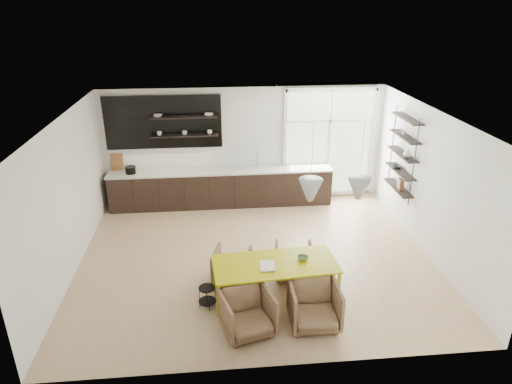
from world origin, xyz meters
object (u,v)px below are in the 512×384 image
armchair_back_right (294,261)px  armchair_front_right (314,305)px  dining_table (275,266)px  armchair_front_left (247,312)px  wire_stool (207,294)px  armchair_back_left (232,265)px

armchair_back_right → armchair_front_right: bearing=99.0°
dining_table → armchair_front_left: bearing=-130.6°
armchair_front_right → wire_stool: size_ratio=2.09×
armchair_back_left → armchair_front_right: armchair_front_right is taller
armchair_front_right → wire_stool: (-1.70, 0.62, -0.12)m
armchair_back_right → wire_stool: size_ratio=1.83×
dining_table → armchair_front_right: bearing=-55.4°
dining_table → wire_stool: (-1.16, -0.05, -0.46)m
armchair_front_left → dining_table: bearing=38.1°
armchair_back_left → dining_table: bearing=148.2°
armchair_back_left → armchair_front_right: size_ratio=0.84×
dining_table → armchair_back_left: dining_table is taller
armchair_back_right → armchair_back_left: bearing=5.0°
armchair_back_right → wire_stool: (-1.62, -0.78, -0.07)m
armchair_front_left → armchair_front_right: size_ratio=0.98×
armchair_back_left → wire_stool: (-0.46, -0.79, -0.06)m
wire_stool → armchair_back_left: bearing=59.9°
armchair_back_left → armchair_front_right: 1.88m
armchair_front_left → wire_stool: armchair_front_left is taller
wire_stool → dining_table: bearing=2.3°
armchair_front_right → wire_stool: 1.81m
armchair_back_left → armchair_back_right: armchair_back_right is taller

